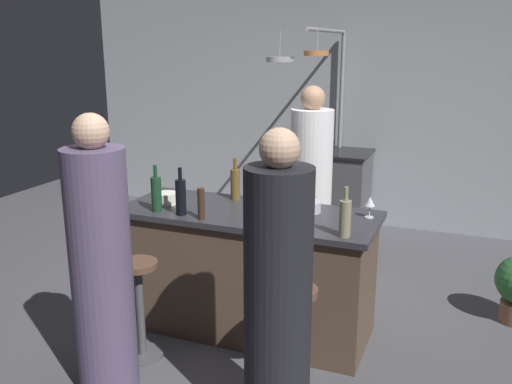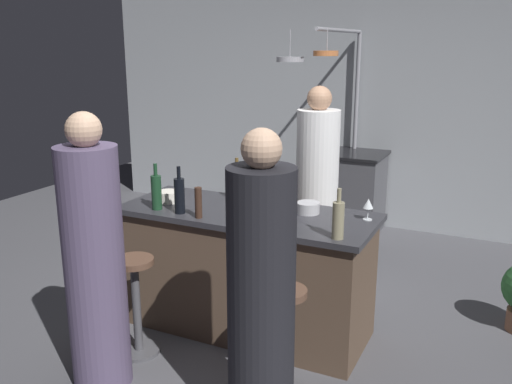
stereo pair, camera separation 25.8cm
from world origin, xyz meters
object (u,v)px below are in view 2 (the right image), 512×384
(mixing_bowl_ceramic, at_px, (168,197))
(guest_left, at_px, (95,265))
(mixing_bowl_steel, at_px, (308,208))
(pepper_mill, at_px, (198,203))
(wine_bottle_green, at_px, (156,192))
(chef, at_px, (317,194))
(stove_range, at_px, (346,192))
(bar_stool_right, at_px, (284,337))
(bar_stool_left, at_px, (136,302))
(wine_bottle_red, at_px, (287,212))
(guest_right, at_px, (261,301))
(wine_bottle_dark, at_px, (180,195))
(wine_bottle_white, at_px, (338,219))
(wine_glass_near_left_guest, at_px, (257,192))
(wine_glass_by_chef, at_px, (368,205))
(wine_bottle_amber, at_px, (237,183))

(mixing_bowl_ceramic, bearing_deg, guest_left, -82.88)
(mixing_bowl_steel, relative_size, mixing_bowl_ceramic, 0.99)
(pepper_mill, distance_m, wine_bottle_green, 0.37)
(mixing_bowl_steel, bearing_deg, chef, 105.65)
(stove_range, relative_size, bar_stool_right, 1.31)
(bar_stool_left, bearing_deg, wine_bottle_red, 21.11)
(guest_left, relative_size, wine_bottle_red, 5.35)
(stove_range, bearing_deg, guest_right, -80.59)
(wine_bottle_dark, height_order, wine_bottle_white, wine_bottle_dark)
(bar_stool_right, xyz_separation_m, wine_bottle_white, (0.19, 0.35, 0.64))
(guest_left, distance_m, wine_glass_near_left_guest, 1.25)
(wine_bottle_white, bearing_deg, mixing_bowl_ceramic, 170.80)
(wine_glass_by_chef, bearing_deg, bar_stool_right, -108.35)
(stove_range, xyz_separation_m, wine_glass_by_chef, (0.81, -2.29, 0.56))
(guest_right, bearing_deg, wine_glass_near_left_guest, 116.74)
(guest_right, distance_m, mixing_bowl_steel, 1.13)
(pepper_mill, xyz_separation_m, wine_bottle_red, (0.63, 0.01, 0.02))
(chef, height_order, wine_bottle_dark, chef)
(chef, distance_m, wine_glass_by_chef, 1.10)
(bar_stool_left, height_order, pepper_mill, pepper_mill)
(wine_bottle_green, distance_m, wine_glass_by_chef, 1.45)
(wine_bottle_amber, distance_m, wine_bottle_green, 0.61)
(guest_right, bearing_deg, bar_stool_left, 162.21)
(wine_bottle_amber, bearing_deg, wine_glass_by_chef, -4.34)
(mixing_bowl_steel, bearing_deg, mixing_bowl_ceramic, -169.70)
(stove_range, xyz_separation_m, wine_glass_near_left_guest, (0.02, -2.32, 0.56))
(stove_range, distance_m, guest_right, 3.48)
(stove_range, distance_m, guest_left, 3.48)
(stove_range, xyz_separation_m, pepper_mill, (-0.22, -2.73, 0.56))
(wine_bottle_white, bearing_deg, bar_stool_left, -164.25)
(pepper_mill, bearing_deg, wine_glass_by_chef, 23.28)
(wine_bottle_dark, bearing_deg, wine_bottle_green, 177.99)
(chef, relative_size, wine_bottle_amber, 5.40)
(bar_stool_right, height_order, guest_right, guest_right)
(chef, bearing_deg, guest_left, -108.23)
(wine_bottle_white, bearing_deg, wine_bottle_amber, 151.66)
(stove_range, height_order, wine_bottle_green, wine_bottle_green)
(wine_bottle_amber, xyz_separation_m, wine_bottle_green, (-0.38, -0.48, 0.01))
(chef, bearing_deg, bar_stool_left, -112.10)
(bar_stool_right, relative_size, pepper_mill, 3.24)
(guest_right, height_order, wine_bottle_dark, guest_right)
(wine_bottle_dark, relative_size, wine_bottle_white, 1.06)
(mixing_bowl_ceramic, bearing_deg, mixing_bowl_steel, 10.30)
(mixing_bowl_steel, bearing_deg, bar_stool_left, -140.21)
(wine_bottle_green, xyz_separation_m, wine_glass_by_chef, (1.40, 0.40, -0.02))
(chef, distance_m, wine_bottle_red, 1.33)
(pepper_mill, height_order, mixing_bowl_ceramic, pepper_mill)
(guest_left, relative_size, bar_stool_right, 2.46)
(guest_right, height_order, wine_bottle_amber, guest_right)
(wine_bottle_white, height_order, mixing_bowl_steel, wine_bottle_white)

